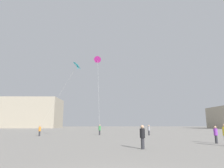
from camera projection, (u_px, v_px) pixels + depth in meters
name	position (u px, v px, depth m)	size (l,w,h in m)	color
person_in_orange	(40.00, 130.00, 29.39)	(0.34, 0.34, 1.57)	#2D2D33
person_in_black	(142.00, 136.00, 14.28)	(0.37, 0.37, 1.69)	#2D2D33
person_in_green	(100.00, 129.00, 32.03)	(0.37, 0.37, 1.68)	#2D2D33
person_in_grey	(149.00, 130.00, 31.43)	(0.35, 0.35, 1.63)	#2D2D33
person_in_purple	(216.00, 134.00, 18.37)	(0.35, 0.35, 1.58)	#2D2D33
kite_magenta_diamond	(98.00, 60.00, 36.55)	(1.35, 2.60, 12.76)	#D12899
kite_cyan_diamond	(77.00, 65.00, 26.51)	(6.66, 5.53, 8.72)	#1EB2C6
building_left_hall	(30.00, 113.00, 92.36)	(26.78, 17.11, 13.45)	#A39984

